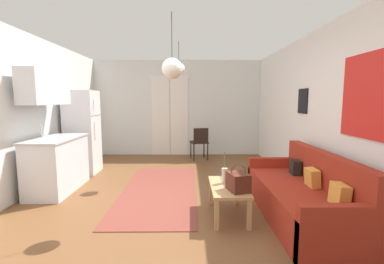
{
  "coord_description": "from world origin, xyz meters",
  "views": [
    {
      "loc": [
        0.33,
        -3.55,
        1.53
      ],
      "look_at": [
        0.37,
        0.86,
        1.0
      ],
      "focal_mm": 24.72,
      "sensor_mm": 36.0,
      "label": 1
    }
  ],
  "objects_px": {
    "pendant_lamp_near": "(172,69)",
    "pendant_lamp_far": "(179,69)",
    "couch": "(304,198)",
    "refrigerator": "(83,132)",
    "coffee_table": "(228,190)",
    "bamboo_vase": "(224,176)",
    "accent_chair": "(200,141)",
    "handbag": "(238,182)"
  },
  "relations": [
    {
      "from": "pendant_lamp_near",
      "to": "pendant_lamp_far",
      "type": "relative_size",
      "value": 1.34
    },
    {
      "from": "couch",
      "to": "refrigerator",
      "type": "distance_m",
      "value": 4.39
    },
    {
      "from": "couch",
      "to": "refrigerator",
      "type": "bearing_deg",
      "value": 149.01
    },
    {
      "from": "coffee_table",
      "to": "bamboo_vase",
      "type": "height_order",
      "value": "bamboo_vase"
    },
    {
      "from": "bamboo_vase",
      "to": "pendant_lamp_near",
      "type": "relative_size",
      "value": 0.52
    },
    {
      "from": "bamboo_vase",
      "to": "accent_chair",
      "type": "bearing_deg",
      "value": 93.73
    },
    {
      "from": "pendant_lamp_near",
      "to": "bamboo_vase",
      "type": "bearing_deg",
      "value": 4.06
    },
    {
      "from": "coffee_table",
      "to": "pendant_lamp_far",
      "type": "xyz_separation_m",
      "value": [
        -0.71,
        1.72,
        1.77
      ]
    },
    {
      "from": "coffee_table",
      "to": "bamboo_vase",
      "type": "xyz_separation_m",
      "value": [
        -0.04,
        0.1,
        0.17
      ]
    },
    {
      "from": "accent_chair",
      "to": "couch",
      "type": "bearing_deg",
      "value": 96.94
    },
    {
      "from": "handbag",
      "to": "refrigerator",
      "type": "xyz_separation_m",
      "value": [
        -2.85,
        2.35,
        0.33
      ]
    },
    {
      "from": "coffee_table",
      "to": "handbag",
      "type": "bearing_deg",
      "value": -65.96
    },
    {
      "from": "accent_chair",
      "to": "handbag",
      "type": "bearing_deg",
      "value": 82.77
    },
    {
      "from": "couch",
      "to": "accent_chair",
      "type": "xyz_separation_m",
      "value": [
        -1.22,
        3.41,
        0.21
      ]
    },
    {
      "from": "pendant_lamp_far",
      "to": "refrigerator",
      "type": "bearing_deg",
      "value": 168.09
    },
    {
      "from": "couch",
      "to": "bamboo_vase",
      "type": "height_order",
      "value": "couch"
    },
    {
      "from": "pendant_lamp_near",
      "to": "coffee_table",
      "type": "bearing_deg",
      "value": -3.99
    },
    {
      "from": "bamboo_vase",
      "to": "pendant_lamp_far",
      "type": "relative_size",
      "value": 0.69
    },
    {
      "from": "bamboo_vase",
      "to": "pendant_lamp_far",
      "type": "xyz_separation_m",
      "value": [
        -0.67,
        1.62,
        1.6
      ]
    },
    {
      "from": "refrigerator",
      "to": "coffee_table",
      "type": "bearing_deg",
      "value": -37.94
    },
    {
      "from": "handbag",
      "to": "pendant_lamp_far",
      "type": "xyz_separation_m",
      "value": [
        -0.8,
        1.92,
        1.59
      ]
    },
    {
      "from": "couch",
      "to": "refrigerator",
      "type": "relative_size",
      "value": 1.21
    },
    {
      "from": "handbag",
      "to": "pendant_lamp_far",
      "type": "bearing_deg",
      "value": 112.67
    },
    {
      "from": "refrigerator",
      "to": "handbag",
      "type": "bearing_deg",
      "value": -39.55
    },
    {
      "from": "couch",
      "to": "handbag",
      "type": "bearing_deg",
      "value": -172.7
    },
    {
      "from": "bamboo_vase",
      "to": "handbag",
      "type": "relative_size",
      "value": 1.27
    },
    {
      "from": "couch",
      "to": "accent_chair",
      "type": "height_order",
      "value": "couch"
    },
    {
      "from": "bamboo_vase",
      "to": "accent_chair",
      "type": "relative_size",
      "value": 0.51
    },
    {
      "from": "coffee_table",
      "to": "pendant_lamp_near",
      "type": "distance_m",
      "value": 1.74
    },
    {
      "from": "couch",
      "to": "pendant_lamp_near",
      "type": "xyz_separation_m",
      "value": [
        -1.7,
        0.14,
        1.65
      ]
    },
    {
      "from": "couch",
      "to": "pendant_lamp_far",
      "type": "relative_size",
      "value": 3.39
    },
    {
      "from": "bamboo_vase",
      "to": "handbag",
      "type": "height_order",
      "value": "bamboo_vase"
    },
    {
      "from": "coffee_table",
      "to": "handbag",
      "type": "xyz_separation_m",
      "value": [
        0.09,
        -0.2,
        0.18
      ]
    },
    {
      "from": "pendant_lamp_near",
      "to": "accent_chair",
      "type": "bearing_deg",
      "value": 81.63
    },
    {
      "from": "couch",
      "to": "pendant_lamp_far",
      "type": "xyz_separation_m",
      "value": [
        -1.68,
        1.81,
        1.84
      ]
    },
    {
      "from": "couch",
      "to": "pendant_lamp_near",
      "type": "distance_m",
      "value": 2.38
    },
    {
      "from": "accent_chair",
      "to": "pendant_lamp_far",
      "type": "height_order",
      "value": "pendant_lamp_far"
    },
    {
      "from": "accent_chair",
      "to": "pendant_lamp_far",
      "type": "xyz_separation_m",
      "value": [
        -0.46,
        -1.6,
        1.63
      ]
    },
    {
      "from": "accent_chair",
      "to": "bamboo_vase",
      "type": "bearing_deg",
      "value": 80.98
    },
    {
      "from": "pendant_lamp_far",
      "to": "coffee_table",
      "type": "bearing_deg",
      "value": -67.49
    },
    {
      "from": "pendant_lamp_near",
      "to": "refrigerator",
      "type": "bearing_deg",
      "value": 133.99
    },
    {
      "from": "coffee_table",
      "to": "pendant_lamp_near",
      "type": "height_order",
      "value": "pendant_lamp_near"
    }
  ]
}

